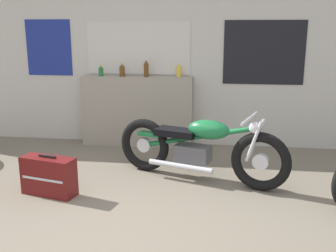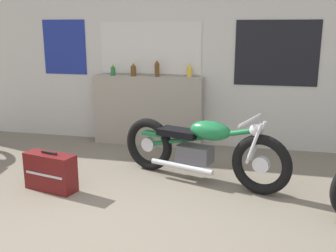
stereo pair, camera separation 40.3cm
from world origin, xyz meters
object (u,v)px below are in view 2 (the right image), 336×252
at_px(motorcycle_green, 200,148).
at_px(hard_case_darkred, 51,172).
at_px(bottle_left_center, 133,70).
at_px(bottle_leftmost, 113,71).
at_px(bottle_right_center, 189,71).
at_px(bottle_center, 157,69).

xyz_separation_m(motorcycle_green, hard_case_darkred, (-1.56, -0.64, -0.19)).
bearing_deg(hard_case_darkred, motorcycle_green, 22.37).
bearing_deg(bottle_left_center, motorcycle_green, -46.94).
xyz_separation_m(bottle_leftmost, bottle_right_center, (1.15, 0.08, 0.02)).
xyz_separation_m(bottle_leftmost, motorcycle_green, (1.54, -1.29, -0.72)).
height_order(bottle_leftmost, motorcycle_green, bottle_leftmost).
height_order(bottle_leftmost, bottle_left_center, bottle_left_center).
height_order(bottle_left_center, bottle_center, bottle_center).
bearing_deg(motorcycle_green, hard_case_darkred, -157.63).
relative_size(bottle_center, motorcycle_green, 0.13).
relative_size(bottle_right_center, hard_case_darkred, 0.33).
height_order(bottle_left_center, bottle_right_center, bottle_right_center).
distance_m(bottle_right_center, motorcycle_green, 1.61).
height_order(bottle_right_center, hard_case_darkred, bottle_right_center).
xyz_separation_m(bottle_left_center, motorcycle_green, (1.22, -1.30, -0.74)).
bearing_deg(hard_case_darkred, bottle_leftmost, 89.37).
relative_size(bottle_leftmost, hard_case_darkred, 0.27).
bearing_deg(bottle_right_center, bottle_leftmost, -175.98).
bearing_deg(bottle_right_center, bottle_left_center, -175.14).
height_order(bottle_center, motorcycle_green, bottle_center).
relative_size(bottle_leftmost, bottle_left_center, 0.83).
relative_size(bottle_center, hard_case_darkred, 0.43).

